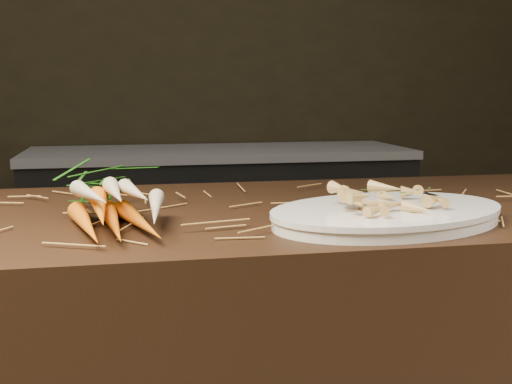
% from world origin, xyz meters
% --- Properties ---
extents(back_counter, '(1.82, 0.62, 0.84)m').
position_xyz_m(back_counter, '(0.30, 2.18, 0.42)').
color(back_counter, black).
rests_on(back_counter, ground).
extents(straw_bedding, '(1.40, 0.60, 0.02)m').
position_xyz_m(straw_bedding, '(0.00, 0.30, 0.91)').
color(straw_bedding, '#A37338').
rests_on(straw_bedding, main_counter).
extents(root_veg_bunch, '(0.20, 0.48, 0.09)m').
position_xyz_m(root_veg_bunch, '(-0.18, 0.26, 0.94)').
color(root_veg_bunch, orange).
rests_on(root_veg_bunch, main_counter).
extents(serving_platter, '(0.49, 0.40, 0.02)m').
position_xyz_m(serving_platter, '(0.29, 0.12, 0.91)').
color(serving_platter, white).
rests_on(serving_platter, main_counter).
extents(roasted_veg_heap, '(0.24, 0.21, 0.05)m').
position_xyz_m(roasted_veg_heap, '(0.29, 0.12, 0.95)').
color(roasted_veg_heap, '#A98244').
rests_on(roasted_veg_heap, serving_platter).
extents(serving_fork, '(0.04, 0.16, 0.00)m').
position_xyz_m(serving_fork, '(0.44, 0.15, 0.92)').
color(serving_fork, silver).
rests_on(serving_fork, serving_platter).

